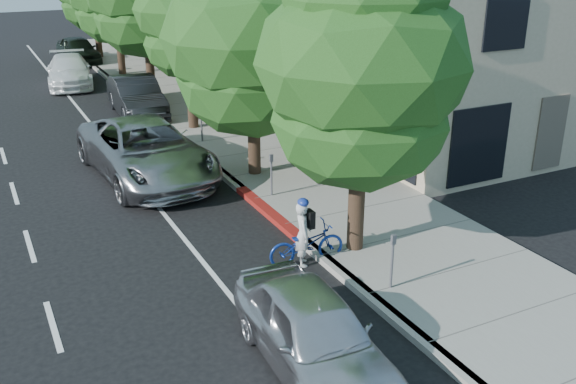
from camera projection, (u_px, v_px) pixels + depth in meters
ground at (285, 229)px, 17.06m from camera, size 120.00×120.00×0.00m
sidewalk at (246, 137)px, 24.63m from camera, size 4.60×56.00×0.15m
curb at (188, 145)px, 23.67m from camera, size 0.30×56.00×0.15m
curb_red_segment at (269, 213)px, 17.87m from camera, size 0.32×4.00×0.15m
storefront_building at (295, 11)px, 34.71m from camera, size 10.00×36.00×7.00m
street_tree_0 at (362, 67)px, 14.09m from camera, size 4.83×4.83×7.50m
street_tree_1 at (252, 39)px, 19.13m from camera, size 5.48×5.48×7.44m
street_tree_2 at (187, 12)px, 24.02m from camera, size 4.05×4.05×7.32m
cyclist at (303, 234)px, 14.95m from camera, size 0.55×0.66×1.57m
bicycle at (307, 244)px, 15.12m from camera, size 1.92×0.82×0.98m
silver_suv at (146, 151)px, 20.36m from camera, size 3.47×6.77×1.83m
dark_sedan at (137, 97)px, 27.58m from camera, size 1.99×5.11×1.66m
white_pickup at (69, 71)px, 33.21m from camera, size 2.83×5.50×1.53m
dark_suv_far at (78, 50)px, 39.19m from camera, size 2.29×4.80×1.58m
near_car_a at (313, 332)px, 11.31m from camera, size 1.95×4.43×1.48m
pedestrian at (211, 96)px, 26.75m from camera, size 0.98×0.83×1.79m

